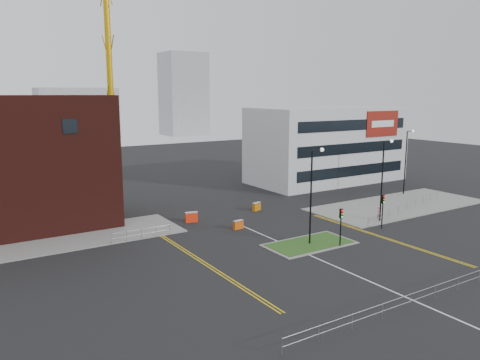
# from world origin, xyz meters

# --- Properties ---
(ground) EXTENTS (200.00, 200.00, 0.00)m
(ground) POSITION_xyz_m (0.00, 0.00, 0.00)
(ground) COLOR black
(ground) RESTS_ON ground
(pavement_left) EXTENTS (28.00, 8.00, 0.12)m
(pavement_left) POSITION_xyz_m (-20.00, 22.00, 0.06)
(pavement_left) COLOR slate
(pavement_left) RESTS_ON ground
(pavement_right) EXTENTS (24.00, 10.00, 0.12)m
(pavement_right) POSITION_xyz_m (22.00, 14.00, 0.06)
(pavement_right) COLOR slate
(pavement_right) RESTS_ON ground
(island_kerb) EXTENTS (8.60, 4.60, 0.08)m
(island_kerb) POSITION_xyz_m (2.00, 8.00, 0.04)
(island_kerb) COLOR slate
(island_kerb) RESTS_ON ground
(grass_island) EXTENTS (8.00, 4.00, 0.12)m
(grass_island) POSITION_xyz_m (2.00, 8.00, 0.06)
(grass_island) COLOR #1C4517
(grass_island) RESTS_ON ground
(office_block) EXTENTS (25.00, 12.20, 12.00)m
(office_block) POSITION_xyz_m (26.01, 31.97, 6.00)
(office_block) COLOR #B0B2B5
(office_block) RESTS_ON ground
(tower_crane) EXTENTS (49.85, 19.89, 39.10)m
(tower_crane) POSITION_xyz_m (3.34, 52.95, 26.94)
(tower_crane) COLOR #B98A0A
(tower_crane) RESTS_ON ground
(streetlamp_island) EXTENTS (1.46, 0.36, 9.18)m
(streetlamp_island) POSITION_xyz_m (2.22, 8.00, 5.41)
(streetlamp_island) COLOR black
(streetlamp_island) RESTS_ON ground
(streetlamp_right_near) EXTENTS (1.46, 0.36, 9.18)m
(streetlamp_right_near) POSITION_xyz_m (14.22, 10.00, 5.41)
(streetlamp_right_near) COLOR black
(streetlamp_right_near) RESTS_ON ground
(streetlamp_right_far) EXTENTS (1.46, 0.36, 9.18)m
(streetlamp_right_far) POSITION_xyz_m (28.22, 18.00, 5.41)
(streetlamp_right_far) COLOR black
(streetlamp_right_far) RESTS_ON ground
(traffic_light_island) EXTENTS (0.28, 0.33, 3.65)m
(traffic_light_island) POSITION_xyz_m (4.00, 5.98, 2.57)
(traffic_light_island) COLOR black
(traffic_light_island) RESTS_ON ground
(traffic_light_right) EXTENTS (0.28, 0.33, 3.65)m
(traffic_light_right) POSITION_xyz_m (12.00, 7.98, 2.57)
(traffic_light_right) COLOR black
(traffic_light_right) RESTS_ON ground
(railing_front) EXTENTS (24.05, 0.05, 1.10)m
(railing_front) POSITION_xyz_m (0.00, -6.00, 0.78)
(railing_front) COLOR gray
(railing_front) RESTS_ON ground
(railing_left) EXTENTS (6.05, 0.05, 1.10)m
(railing_left) POSITION_xyz_m (-11.00, 18.00, 0.74)
(railing_left) COLOR gray
(railing_left) RESTS_ON ground
(railing_right) EXTENTS (19.05, 5.05, 1.10)m
(railing_right) POSITION_xyz_m (20.50, 11.50, 0.78)
(railing_right) COLOR gray
(railing_right) RESTS_ON ground
(centre_line) EXTENTS (0.15, 30.00, 0.01)m
(centre_line) POSITION_xyz_m (0.00, 2.00, 0.01)
(centre_line) COLOR silver
(centre_line) RESTS_ON ground
(yellow_left_a) EXTENTS (0.12, 24.00, 0.01)m
(yellow_left_a) POSITION_xyz_m (-9.00, 10.00, 0.01)
(yellow_left_a) COLOR gold
(yellow_left_a) RESTS_ON ground
(yellow_left_b) EXTENTS (0.12, 24.00, 0.01)m
(yellow_left_b) POSITION_xyz_m (-8.70, 10.00, 0.01)
(yellow_left_b) COLOR gold
(yellow_left_b) RESTS_ON ground
(yellow_right_a) EXTENTS (0.12, 20.00, 0.01)m
(yellow_right_a) POSITION_xyz_m (9.50, 6.00, 0.01)
(yellow_right_a) COLOR gold
(yellow_right_a) RESTS_ON ground
(yellow_right_b) EXTENTS (0.12, 20.00, 0.01)m
(yellow_right_b) POSITION_xyz_m (9.80, 6.00, 0.01)
(yellow_right_b) COLOR gold
(yellow_right_b) RESTS_ON ground
(skyline_b) EXTENTS (24.00, 12.00, 16.00)m
(skyline_b) POSITION_xyz_m (10.00, 130.00, 8.00)
(skyline_b) COLOR gray
(skyline_b) RESTS_ON ground
(skyline_c) EXTENTS (14.00, 12.00, 28.00)m
(skyline_c) POSITION_xyz_m (45.00, 125.00, 14.00)
(skyline_c) COLOR gray
(skyline_c) RESTS_ON ground
(skyline_d) EXTENTS (30.00, 12.00, 12.00)m
(skyline_d) POSITION_xyz_m (-8.00, 140.00, 6.00)
(skyline_d) COLOR gray
(skyline_d) RESTS_ON ground
(pedestrian) EXTENTS (0.60, 0.40, 1.63)m
(pedestrian) POSITION_xyz_m (14.33, 10.44, 0.81)
(pedestrian) COLOR #CF868C
(pedestrian) RESTS_ON ground
(barrier_left) EXTENTS (1.16, 0.50, 0.95)m
(barrier_left) POSITION_xyz_m (-1.00, 16.00, 0.51)
(barrier_left) COLOR #D5510B
(barrier_left) RESTS_ON ground
(barrier_mid) EXTENTS (1.44, 0.72, 1.16)m
(barrier_mid) POSITION_xyz_m (-4.00, 21.10, 0.63)
(barrier_mid) COLOR red
(barrier_mid) RESTS_ON ground
(barrier_right) EXTENTS (1.26, 0.74, 1.01)m
(barrier_right) POSITION_xyz_m (5.14, 21.56, 0.55)
(barrier_right) COLOR #C46A0A
(barrier_right) RESTS_ON ground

